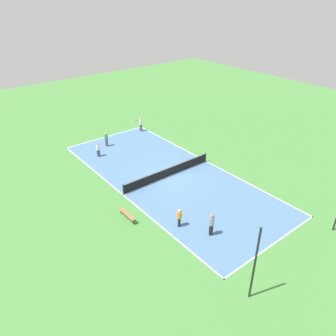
{
  "coord_description": "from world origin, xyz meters",
  "views": [
    {
      "loc": [
        16.02,
        20.23,
        15.3
      ],
      "look_at": [
        0.0,
        0.0,
        0.9
      ],
      "focal_mm": 35.0,
      "sensor_mm": 36.0,
      "label": 1
    }
  ],
  "objects_px": {
    "tennis_net": "(168,172)",
    "player_baseline_gray": "(212,223)",
    "player_far_white": "(141,124)",
    "fence_post_back_right": "(255,264)",
    "player_far_green": "(106,138)",
    "player_center_orange": "(179,217)",
    "bench": "(127,214)",
    "player_near_white": "(98,149)",
    "tennis_ball_far_baseline": "(117,180)",
    "tennis_ball_left_sideline": "(115,160)",
    "tennis_ball_right_alley": "(222,197)",
    "tennis_ball_near_net": "(121,159)"
  },
  "relations": [
    {
      "from": "tennis_net",
      "to": "player_far_green",
      "type": "bearing_deg",
      "value": -82.66
    },
    {
      "from": "player_near_white",
      "to": "tennis_ball_far_baseline",
      "type": "relative_size",
      "value": 21.41
    },
    {
      "from": "tennis_ball_right_alley",
      "to": "fence_post_back_right",
      "type": "xyz_separation_m",
      "value": [
        5.99,
        7.76,
        2.41
      ]
    },
    {
      "from": "bench",
      "to": "player_far_white",
      "type": "bearing_deg",
      "value": 142.21
    },
    {
      "from": "tennis_net",
      "to": "player_baseline_gray",
      "type": "xyz_separation_m",
      "value": [
        2.64,
        8.16,
        0.54
      ]
    },
    {
      "from": "player_far_green",
      "to": "tennis_ball_left_sideline",
      "type": "distance_m",
      "value": 3.78
    },
    {
      "from": "tennis_ball_near_net",
      "to": "tennis_ball_left_sideline",
      "type": "height_order",
      "value": "same"
    },
    {
      "from": "tennis_net",
      "to": "tennis_ball_far_baseline",
      "type": "relative_size",
      "value": 140.71
    },
    {
      "from": "tennis_ball_near_net",
      "to": "tennis_ball_right_alley",
      "type": "xyz_separation_m",
      "value": [
        -2.97,
        11.01,
        0.0
      ]
    },
    {
      "from": "player_center_orange",
      "to": "player_far_green",
      "type": "bearing_deg",
      "value": 31.83
    },
    {
      "from": "tennis_ball_left_sideline",
      "to": "tennis_net",
      "type": "bearing_deg",
      "value": 111.72
    },
    {
      "from": "player_center_orange",
      "to": "tennis_ball_near_net",
      "type": "bearing_deg",
      "value": 30.91
    },
    {
      "from": "player_baseline_gray",
      "to": "tennis_ball_right_alley",
      "type": "distance_m",
      "value": 4.93
    },
    {
      "from": "bench",
      "to": "player_baseline_gray",
      "type": "relative_size",
      "value": 1.11
    },
    {
      "from": "tennis_net",
      "to": "bench",
      "type": "relative_size",
      "value": 4.85
    },
    {
      "from": "tennis_net",
      "to": "fence_post_back_right",
      "type": "bearing_deg",
      "value": 70.68
    },
    {
      "from": "tennis_ball_right_alley",
      "to": "bench",
      "type": "bearing_deg",
      "value": -18.5
    },
    {
      "from": "tennis_ball_left_sideline",
      "to": "tennis_ball_right_alley",
      "type": "height_order",
      "value": "same"
    },
    {
      "from": "player_baseline_gray",
      "to": "player_far_white",
      "type": "distance_m",
      "value": 19.8
    },
    {
      "from": "tennis_net",
      "to": "player_far_green",
      "type": "relative_size",
      "value": 6.06
    },
    {
      "from": "player_center_orange",
      "to": "tennis_ball_right_alley",
      "type": "distance_m",
      "value": 5.21
    },
    {
      "from": "player_baseline_gray",
      "to": "tennis_ball_left_sideline",
      "type": "xyz_separation_m",
      "value": [
        -0.36,
        -13.89,
        -0.99
      ]
    },
    {
      "from": "tennis_ball_left_sideline",
      "to": "player_baseline_gray",
      "type": "bearing_deg",
      "value": 88.5
    },
    {
      "from": "player_near_white",
      "to": "player_far_white",
      "type": "bearing_deg",
      "value": -88.6
    },
    {
      "from": "tennis_ball_left_sideline",
      "to": "tennis_ball_right_alley",
      "type": "distance_m",
      "value": 11.75
    },
    {
      "from": "tennis_net",
      "to": "player_far_green",
      "type": "height_order",
      "value": "player_far_green"
    },
    {
      "from": "player_near_white",
      "to": "tennis_ball_right_alley",
      "type": "distance_m",
      "value": 13.79
    },
    {
      "from": "tennis_net",
      "to": "tennis_ball_left_sideline",
      "type": "height_order",
      "value": "tennis_net"
    },
    {
      "from": "player_baseline_gray",
      "to": "tennis_ball_right_alley",
      "type": "xyz_separation_m",
      "value": [
        -4.0,
        -2.71,
        -0.99
      ]
    },
    {
      "from": "fence_post_back_right",
      "to": "tennis_ball_near_net",
      "type": "bearing_deg",
      "value": -99.12
    },
    {
      "from": "player_baseline_gray",
      "to": "tennis_ball_far_baseline",
      "type": "relative_size",
      "value": 26.18
    },
    {
      "from": "tennis_net",
      "to": "player_near_white",
      "type": "relative_size",
      "value": 6.57
    },
    {
      "from": "player_baseline_gray",
      "to": "tennis_ball_left_sideline",
      "type": "relative_size",
      "value": 26.18
    },
    {
      "from": "player_near_white",
      "to": "fence_post_back_right",
      "type": "height_order",
      "value": "fence_post_back_right"
    },
    {
      "from": "player_center_orange",
      "to": "tennis_ball_near_net",
      "type": "xyz_separation_m",
      "value": [
        -2.14,
        -11.6,
        -0.8
      ]
    },
    {
      "from": "player_baseline_gray",
      "to": "fence_post_back_right",
      "type": "bearing_deg",
      "value": 105.64
    },
    {
      "from": "tennis_net",
      "to": "player_baseline_gray",
      "type": "height_order",
      "value": "player_baseline_gray"
    },
    {
      "from": "player_far_white",
      "to": "fence_post_back_right",
      "type": "xyz_separation_m",
      "value": [
        8.75,
        23.66,
        1.5
      ]
    },
    {
      "from": "bench",
      "to": "player_near_white",
      "type": "relative_size",
      "value": 1.36
    },
    {
      "from": "tennis_net",
      "to": "tennis_ball_near_net",
      "type": "height_order",
      "value": "tennis_net"
    },
    {
      "from": "player_baseline_gray",
      "to": "player_near_white",
      "type": "xyz_separation_m",
      "value": [
        0.39,
        -15.76,
        -0.21
      ]
    },
    {
      "from": "tennis_ball_near_net",
      "to": "player_baseline_gray",
      "type": "bearing_deg",
      "value": 85.72
    },
    {
      "from": "player_far_green",
      "to": "tennis_ball_far_baseline",
      "type": "relative_size",
      "value": 23.23
    },
    {
      "from": "tennis_ball_near_net",
      "to": "fence_post_back_right",
      "type": "bearing_deg",
      "value": 80.88
    },
    {
      "from": "tennis_net",
      "to": "tennis_ball_right_alley",
      "type": "height_order",
      "value": "tennis_net"
    },
    {
      "from": "player_near_white",
      "to": "tennis_ball_near_net",
      "type": "bearing_deg",
      "value": -165.52
    },
    {
      "from": "player_far_green",
      "to": "player_far_white",
      "type": "height_order",
      "value": "player_far_white"
    },
    {
      "from": "player_baseline_gray",
      "to": "player_center_orange",
      "type": "xyz_separation_m",
      "value": [
        1.11,
        -2.11,
        -0.19
      ]
    },
    {
      "from": "player_baseline_gray",
      "to": "player_far_white",
      "type": "height_order",
      "value": "player_baseline_gray"
    },
    {
      "from": "tennis_ball_far_baseline",
      "to": "fence_post_back_right",
      "type": "height_order",
      "value": "fence_post_back_right"
    }
  ]
}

